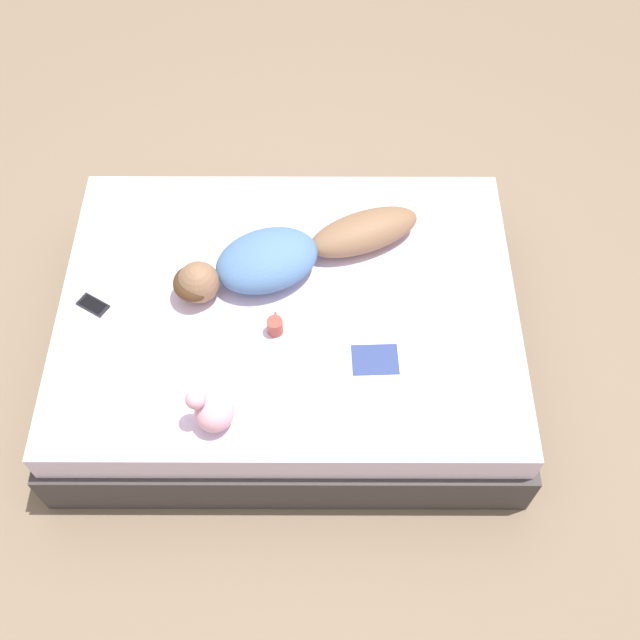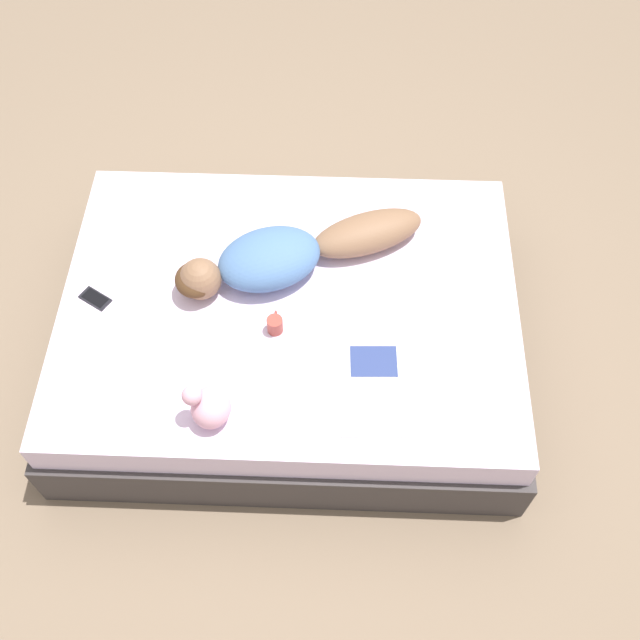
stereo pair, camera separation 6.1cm
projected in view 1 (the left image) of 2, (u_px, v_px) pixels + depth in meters
The scene contains 7 objects.
ground_plane at pixel (291, 354), 3.77m from camera, with size 12.00×12.00×0.00m, color #7A6651.
bed at pixel (290, 330), 3.58m from camera, with size 1.60×2.13×0.47m.
person at pixel (286, 255), 3.41m from camera, with size 0.64×1.18×0.19m.
open_magazine at pixel (377, 383), 3.15m from camera, with size 0.48×0.30×0.01m.
coffee_mug at pixel (275, 325), 3.26m from camera, with size 0.11×0.07×0.08m.
cell_phone at pixel (93, 305), 3.36m from camera, with size 0.14×0.16×0.01m.
plush_toy at pixel (212, 410), 2.99m from camera, with size 0.18×0.18×0.22m.
Camera 1 is at (-1.91, -0.15, 3.25)m, focal length 42.00 mm.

